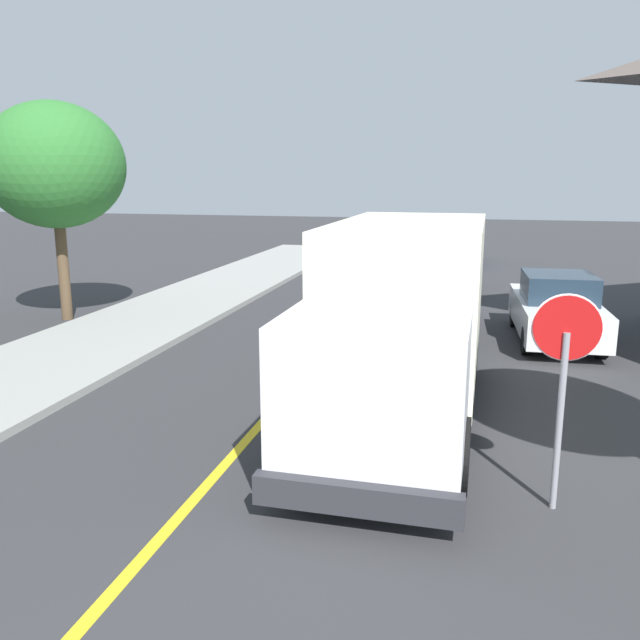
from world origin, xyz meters
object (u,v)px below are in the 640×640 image
at_px(parked_car_far, 460,245).
at_px(parked_van_across, 556,309).
at_px(street_tree_down_block, 55,166).
at_px(box_truck, 403,313).
at_px(parked_car_near, 424,298).
at_px(stop_sign, 564,361).
at_px(parked_car_mid, 434,265).

distance_m(parked_car_far, parked_van_across, 14.41).
bearing_deg(parked_car_far, street_tree_down_block, -124.86).
bearing_deg(box_truck, parked_car_far, 89.08).
height_order(box_truck, street_tree_down_block, street_tree_down_block).
xyz_separation_m(parked_car_near, parked_van_across, (3.23, -0.74, 0.00)).
bearing_deg(parked_car_near, box_truck, -88.33).
bearing_deg(stop_sign, parked_car_mid, 99.19).
relative_size(parked_car_far, street_tree_down_block, 0.76).
height_order(parked_car_near, parked_car_far, same).
height_order(parked_car_near, stop_sign, stop_sign).
xyz_separation_m(box_truck, parked_car_mid, (-0.39, 13.16, -0.97)).
distance_m(box_truck, street_tree_down_block, 11.53).
bearing_deg(parked_car_far, parked_van_across, -79.13).
xyz_separation_m(box_truck, parked_car_far, (0.32, 20.04, -0.97)).
bearing_deg(stop_sign, parked_car_near, 104.30).
relative_size(parked_car_far, parked_van_across, 1.00).
bearing_deg(stop_sign, box_truck, 129.03).
height_order(parked_van_across, stop_sign, stop_sign).
bearing_deg(box_truck, street_tree_down_block, 152.06).
relative_size(parked_van_across, stop_sign, 1.69).
relative_size(parked_car_mid, stop_sign, 1.67).
height_order(parked_van_across, street_tree_down_block, street_tree_down_block).
bearing_deg(parked_van_across, street_tree_down_block, -177.36).
xyz_separation_m(box_truck, stop_sign, (2.18, -2.69, 0.09)).
relative_size(parked_car_mid, parked_car_far, 0.99).
xyz_separation_m(box_truck, parked_car_near, (-0.19, 6.62, -0.97)).
xyz_separation_m(box_truck, street_tree_down_block, (-9.96, 5.28, 2.42)).
bearing_deg(street_tree_down_block, parked_car_mid, 39.44).
xyz_separation_m(parked_car_near, parked_car_mid, (-0.19, 6.53, 0.00)).
xyz_separation_m(parked_car_far, street_tree_down_block, (-10.28, -14.76, 3.39)).
height_order(box_truck, parked_van_across, box_truck).
distance_m(parked_car_far, stop_sign, 22.83).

